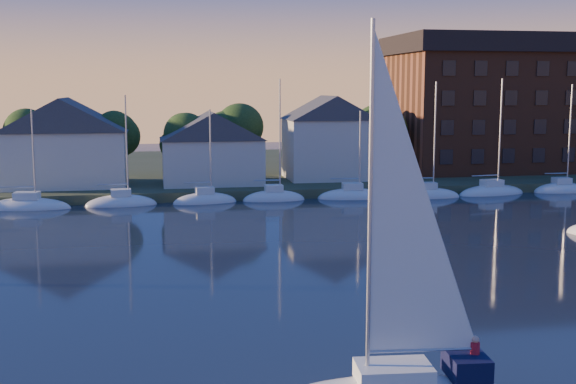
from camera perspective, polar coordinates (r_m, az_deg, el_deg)
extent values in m
cube|color=#374327|center=(100.66, -3.37, 1.55)|extent=(160.00, 50.00, 2.00)
cube|color=brown|center=(78.09, -1.30, -0.39)|extent=(120.00, 3.00, 1.00)
cube|color=beige|center=(83.18, -17.14, 2.55)|extent=(13.00, 9.00, 6.00)
cube|color=beige|center=(81.88, -6.01, 2.44)|extent=(11.00, 8.00, 5.00)
cube|color=beige|center=(85.95, 3.23, 3.41)|extent=(10.00, 8.00, 7.00)
cube|color=brown|center=(100.52, 17.06, 6.05)|extent=(30.00, 16.00, 15.00)
cube|color=black|center=(100.61, 17.28, 11.01)|extent=(31.00, 17.00, 2.40)
cylinder|color=#372619|center=(88.78, -19.30, 1.98)|extent=(0.50, 0.50, 3.50)
sphere|color=#1C3714|center=(88.44, -19.44, 4.85)|extent=(5.40, 5.40, 5.40)
cylinder|color=#372619|center=(87.89, -14.14, 2.14)|extent=(0.50, 0.50, 3.50)
sphere|color=#1C3714|center=(87.54, -14.24, 5.03)|extent=(5.40, 5.40, 5.40)
cylinder|color=#372619|center=(87.72, -8.92, 2.28)|extent=(0.50, 0.50, 3.50)
sphere|color=#1C3714|center=(87.38, -8.98, 5.18)|extent=(5.40, 5.40, 5.40)
cylinder|color=#372619|center=(88.28, -3.72, 2.40)|extent=(0.50, 0.50, 3.50)
sphere|color=#1C3714|center=(87.94, -3.74, 5.28)|extent=(5.40, 5.40, 5.40)
cylinder|color=#372619|center=(89.56, 1.38, 2.50)|extent=(0.50, 0.50, 3.50)
sphere|color=#1C3714|center=(89.22, 1.39, 5.34)|extent=(5.40, 5.40, 5.40)
cylinder|color=#372619|center=(91.52, 6.29, 2.57)|extent=(0.50, 0.50, 3.50)
sphere|color=#1C3714|center=(91.19, 6.34, 5.36)|extent=(5.40, 5.40, 5.40)
cylinder|color=#372619|center=(94.12, 10.97, 2.63)|extent=(0.50, 0.50, 3.50)
sphere|color=#1C3714|center=(93.80, 11.04, 5.33)|extent=(5.40, 5.40, 5.40)
cylinder|color=#372619|center=(97.31, 15.37, 2.66)|extent=(0.50, 0.50, 3.50)
sphere|color=#1C3714|center=(97.00, 15.47, 5.28)|extent=(5.40, 5.40, 5.40)
cylinder|color=#372619|center=(101.03, 19.46, 2.68)|extent=(0.50, 0.50, 3.50)
sphere|color=#1C3714|center=(100.73, 19.58, 5.20)|extent=(5.40, 5.40, 5.40)
ellipsoid|color=silver|center=(75.11, -19.31, -1.21)|extent=(7.50, 2.40, 2.20)
cube|color=white|center=(74.91, -19.36, -0.23)|extent=(2.10, 1.32, 0.70)
cylinder|color=#A5A8AD|center=(74.29, -18.96, 3.34)|extent=(0.16, 0.16, 10.00)
cylinder|color=#A5A8AD|center=(74.94, -20.01, 0.40)|extent=(3.15, 0.12, 0.12)
ellipsoid|color=silver|center=(74.27, -13.21, -1.06)|extent=(7.50, 2.40, 2.20)
cube|color=white|center=(74.07, -13.24, -0.07)|extent=(2.10, 1.32, 0.70)
cylinder|color=#A5A8AD|center=(73.53, -12.78, 3.53)|extent=(0.16, 0.16, 10.00)
cylinder|color=#A5A8AD|center=(74.01, -13.90, 0.57)|extent=(3.15, 0.12, 0.12)
ellipsoid|color=silver|center=(74.29, -7.03, -0.90)|extent=(7.50, 2.40, 2.20)
cube|color=white|center=(74.09, -7.05, 0.09)|extent=(2.10, 1.32, 0.70)
cylinder|color=#A5A8AD|center=(73.63, -6.53, 3.69)|extent=(0.16, 0.16, 10.00)
cylinder|color=#A5A8AD|center=(73.94, -7.70, 0.73)|extent=(3.15, 0.12, 0.12)
ellipsoid|color=silver|center=(75.16, -0.94, -0.73)|extent=(7.50, 2.40, 2.20)
cube|color=white|center=(74.97, -0.94, 0.25)|extent=(2.10, 1.32, 0.70)
cylinder|color=#A5A8AD|center=(74.59, -0.38, 3.80)|extent=(0.16, 0.16, 10.00)
cylinder|color=#A5A8AD|center=(74.73, -1.56, 0.88)|extent=(3.15, 0.12, 0.12)
ellipsoid|color=silver|center=(76.86, 4.96, -0.56)|extent=(7.50, 2.40, 2.20)
cube|color=white|center=(76.68, 4.97, 0.40)|extent=(2.10, 1.32, 0.70)
cylinder|color=#A5A8AD|center=(76.38, 5.56, 3.87)|extent=(0.16, 0.16, 10.00)
cylinder|color=#A5A8AD|center=(76.35, 4.38, 1.02)|extent=(3.15, 0.12, 0.12)
ellipsoid|color=silver|center=(79.34, 10.54, -0.39)|extent=(7.50, 2.40, 2.20)
cube|color=white|center=(79.16, 10.56, 0.54)|extent=(2.10, 1.32, 0.70)
cylinder|color=#A5A8AD|center=(78.95, 11.16, 3.90)|extent=(0.16, 0.16, 10.00)
cylinder|color=#A5A8AD|center=(78.76, 10.02, 1.14)|extent=(3.15, 0.12, 0.12)
ellipsoid|color=silver|center=(82.52, 15.74, -0.23)|extent=(7.50, 2.40, 2.20)
cube|color=white|center=(82.34, 15.77, 0.66)|extent=(2.10, 1.32, 0.70)
cylinder|color=#A5A8AD|center=(82.22, 16.37, 3.89)|extent=(0.16, 0.16, 10.00)
cylinder|color=#A5A8AD|center=(81.88, 15.28, 1.24)|extent=(3.15, 0.12, 0.12)
ellipsoid|color=silver|center=(86.33, 20.51, -0.09)|extent=(7.50, 2.40, 2.20)
cube|color=white|center=(86.16, 20.55, 0.77)|extent=(2.10, 1.32, 0.70)
cylinder|color=#A5A8AD|center=(86.11, 21.14, 3.85)|extent=(0.16, 0.16, 10.00)
cylinder|color=#A5A8AD|center=(85.64, 20.11, 1.32)|extent=(3.15, 0.12, 0.12)
cube|color=white|center=(27.74, 8.34, -13.99)|extent=(2.91, 1.99, 0.70)
cylinder|color=#A5A8AD|center=(25.81, 6.50, -1.22)|extent=(0.16, 0.16, 13.17)
cylinder|color=#A5A8AD|center=(27.69, 10.62, -12.19)|extent=(4.14, 0.48, 0.12)
cube|color=black|center=(28.41, 13.93, -13.16)|extent=(1.56, 2.03, 0.90)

